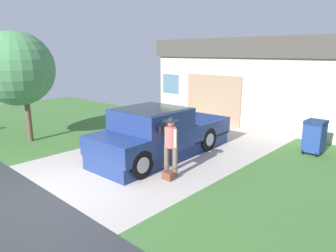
# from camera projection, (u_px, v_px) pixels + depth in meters

# --- Properties ---
(pickup_truck) EXTENTS (2.23, 5.23, 1.64)m
(pickup_truck) POSITION_uv_depth(u_px,v_px,m) (155.00, 136.00, 9.78)
(pickup_truck) COLOR navy
(pickup_truck) RESTS_ON ground
(person_with_hat) EXTENTS (0.47, 0.43, 1.66)m
(person_with_hat) POSITION_uv_depth(u_px,v_px,m) (171.00, 142.00, 8.31)
(person_with_hat) COLOR brown
(person_with_hat) RESTS_ON ground
(handbag) EXTENTS (0.29, 0.21, 0.40)m
(handbag) POSITION_uv_depth(u_px,v_px,m) (168.00, 175.00, 8.19)
(handbag) COLOR brown
(handbag) RESTS_ON ground
(house_with_garage) EXTENTS (9.44, 6.60, 3.95)m
(house_with_garage) POSITION_uv_depth(u_px,v_px,m) (265.00, 78.00, 15.94)
(house_with_garage) COLOR #BCB69C
(house_with_garage) RESTS_ON ground
(front_yard_tree) EXTENTS (2.71, 2.71, 4.09)m
(front_yard_tree) POSITION_uv_depth(u_px,v_px,m) (19.00, 67.00, 11.24)
(front_yard_tree) COLOR brown
(front_yard_tree) RESTS_ON ground
(wheeled_trash_bin) EXTENTS (0.60, 0.72, 1.14)m
(wheeled_trash_bin) POSITION_uv_depth(u_px,v_px,m) (314.00, 136.00, 10.20)
(wheeled_trash_bin) COLOR navy
(wheeled_trash_bin) RESTS_ON ground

